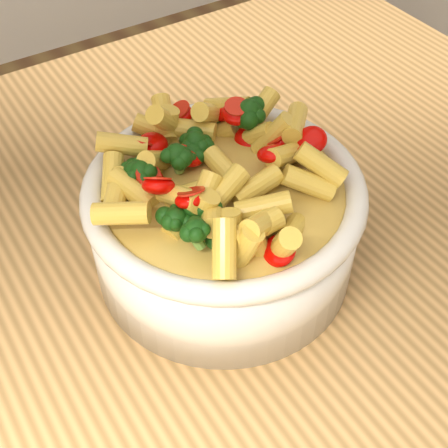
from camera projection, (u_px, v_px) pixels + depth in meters
table at (120, 357)px, 0.63m from camera, size 1.20×0.80×0.90m
serving_bowl at (224, 223)px, 0.55m from camera, size 0.24×0.24×0.10m
pasta_salad at (224, 168)px, 0.50m from camera, size 0.19×0.19×0.04m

